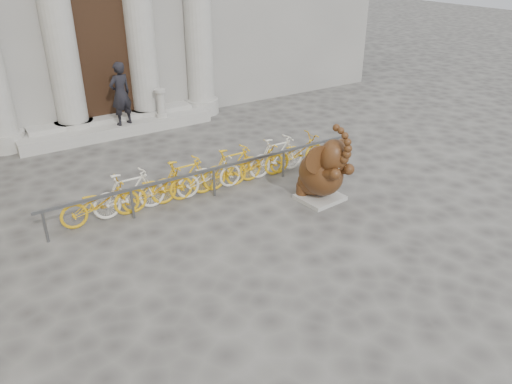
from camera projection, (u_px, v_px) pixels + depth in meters
ground at (296, 287)px, 8.73m from camera, size 80.00×80.00×0.00m
entrance_steps at (117, 127)px, 15.72m from camera, size 6.00×1.20×0.36m
elephant_statue at (323, 172)px, 11.37m from camera, size 1.29×1.47×1.93m
bike_rack at (209, 173)px, 11.84m from camera, size 8.00×0.53×1.00m
pedestrian at (121, 94)px, 15.01m from camera, size 0.80×0.63×1.92m
balustrade_post at (161, 104)px, 15.90m from camera, size 0.37×0.37×0.90m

